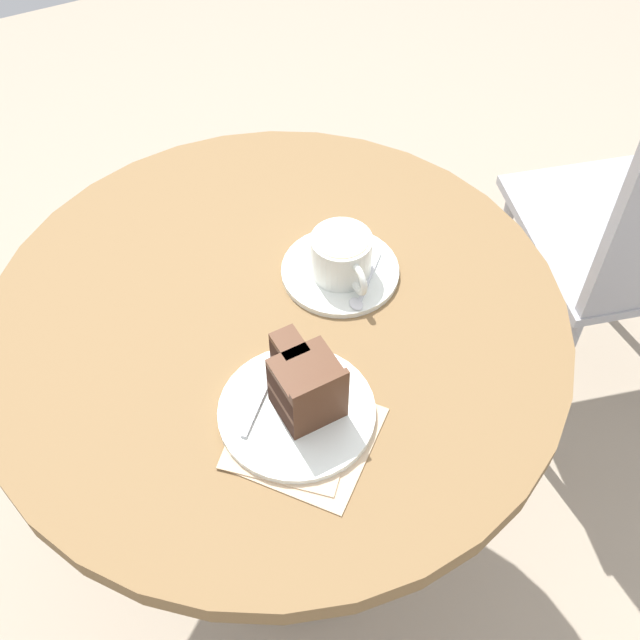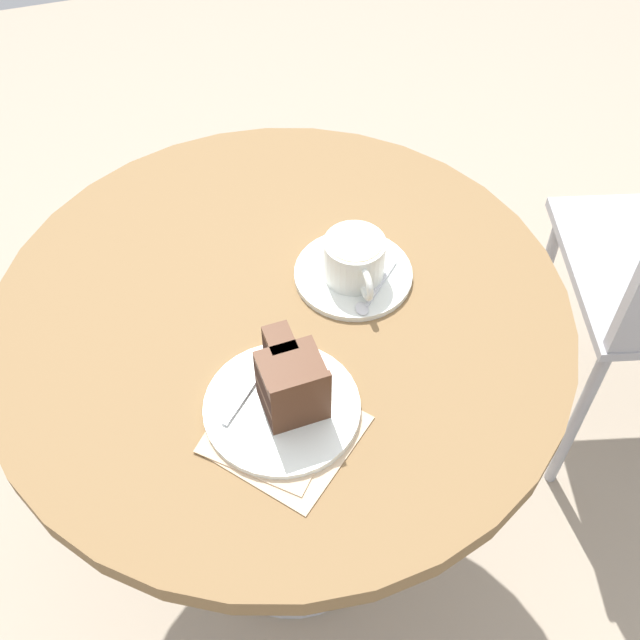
# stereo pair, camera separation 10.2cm
# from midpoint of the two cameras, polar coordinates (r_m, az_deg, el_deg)

# --- Properties ---
(ground_plane) EXTENTS (4.40, 4.40, 0.01)m
(ground_plane) POSITION_cam_midpoint_polar(r_m,az_deg,el_deg) (1.68, -0.11, -14.91)
(ground_plane) COLOR gray
(ground_plane) RESTS_ON ground
(cafe_table) EXTENTS (0.79, 0.79, 0.70)m
(cafe_table) POSITION_cam_midpoint_polar(r_m,az_deg,el_deg) (1.17, -0.15, -3.07)
(cafe_table) COLOR brown
(cafe_table) RESTS_ON ground
(saucer) EXTENTS (0.17, 0.17, 0.01)m
(saucer) POSITION_cam_midpoint_polar(r_m,az_deg,el_deg) (1.12, 4.98, 3.11)
(saucer) COLOR silver
(saucer) RESTS_ON cafe_table
(coffee_cup) EXTENTS (0.11, 0.08, 0.06)m
(coffee_cup) POSITION_cam_midpoint_polar(r_m,az_deg,el_deg) (1.09, 5.16, 4.22)
(coffee_cup) COLOR silver
(coffee_cup) RESTS_ON saucer
(teaspoon) EXTENTS (0.09, 0.08, 0.00)m
(teaspoon) POSITION_cam_midpoint_polar(r_m,az_deg,el_deg) (1.09, 6.37, 1.74)
(teaspoon) COLOR silver
(teaspoon) RESTS_ON saucer
(cake_plate) EXTENTS (0.19, 0.19, 0.01)m
(cake_plate) POSITION_cam_midpoint_polar(r_m,az_deg,el_deg) (0.98, 0.26, -6.48)
(cake_plate) COLOR silver
(cake_plate) RESTS_ON cafe_table
(cake_slice) EXTENTS (0.10, 0.08, 0.09)m
(cake_slice) POSITION_cam_midpoint_polar(r_m,az_deg,el_deg) (0.95, 0.99, -4.57)
(cake_slice) COLOR black
(cake_slice) RESTS_ON cake_plate
(fork) EXTENTS (0.12, 0.11, 0.00)m
(fork) POSITION_cam_midpoint_polar(r_m,az_deg,el_deg) (1.00, -1.20, -3.64)
(fork) COLOR silver
(fork) RESTS_ON cake_plate
(napkin) EXTENTS (0.22, 0.22, 0.00)m
(napkin) POSITION_cam_midpoint_polar(r_m,az_deg,el_deg) (0.97, 0.22, -8.08)
(napkin) COLOR tan
(napkin) RESTS_ON cafe_table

